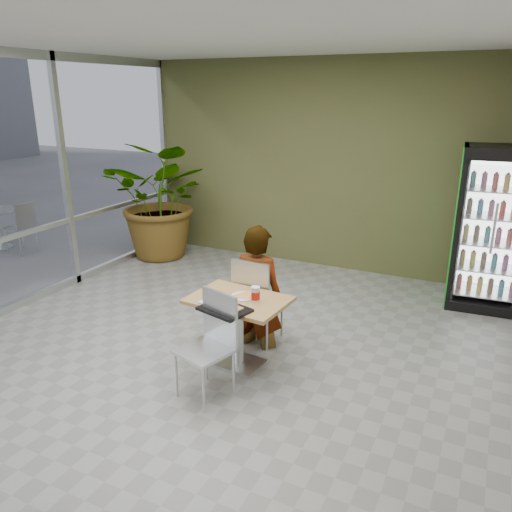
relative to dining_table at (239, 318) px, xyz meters
The scene contains 12 objects.
ground 0.62m from the dining_table, 155.58° to the right, with size 7.00×7.00×0.00m, color gray.
room_envelope 1.11m from the dining_table, 155.58° to the right, with size 6.00×7.00×3.20m, color #BBB6A9, non-canonical shape.
dining_table is the anchor object (origin of this frame).
chair_far 0.49m from the dining_table, 96.61° to the left, with size 0.46×0.47×1.01m.
chair_near 0.52m from the dining_table, 90.01° to the right, with size 0.54×0.54×0.98m.
seated_woman 0.54m from the dining_table, 95.62° to the left, with size 0.62×0.40×1.67m, color black.
pizza_plate 0.24m from the dining_table, 61.71° to the left, with size 0.33×0.26×0.03m.
soda_cup 0.35m from the dining_table, ahead, with size 0.09×0.09×0.16m.
napkin_stack 0.38m from the dining_table, 133.11° to the right, with size 0.15×0.15×0.02m, color silver.
cafeteria_tray 0.39m from the dining_table, 86.22° to the right, with size 0.45×0.33×0.03m, color black.
beverage_fridge 3.57m from the dining_table, 51.81° to the left, with size 1.00×0.80×2.08m.
potted_plant 3.89m from the dining_table, 136.97° to the left, with size 1.77×1.53×1.96m, color #326B2A.
Camera 1 is at (2.45, -3.89, 2.71)m, focal length 35.00 mm.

